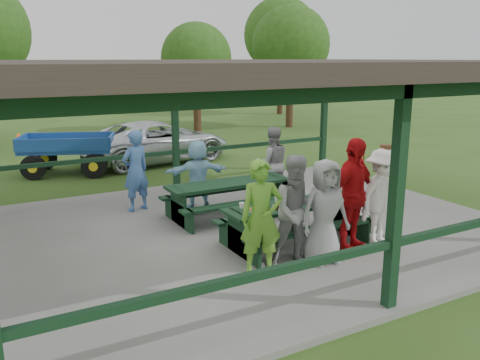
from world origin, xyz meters
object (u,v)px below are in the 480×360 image
picnic_table_far (229,194)px  pickup_truck (157,142)px  spectator_grey (272,163)px  farm_trailer (68,153)px  spectator_lblue (198,174)px  spectator_blue (136,171)px  contestant_white_fedora (382,197)px  contestant_red (353,196)px  contestant_grey_mid (325,212)px  picnic_table_near (295,218)px  contestant_green (261,218)px  contestant_grey_left (298,211)px

picnic_table_far → pickup_truck: bearing=82.8°
spectator_grey → farm_trailer: 6.67m
spectator_lblue → farm_trailer: (-1.78, 5.40, -0.25)m
picnic_table_far → spectator_blue: spectator_blue is taller
contestant_white_fedora → picnic_table_far: bearing=109.7°
contestant_red → contestant_white_fedora: contestant_red is taller
contestant_grey_mid → contestant_red: bearing=19.0°
contestant_red → picnic_table_far: bearing=94.4°
spectator_lblue → farm_trailer: bearing=-61.3°
picnic_table_near → contestant_green: bearing=-145.8°
contestant_grey_left → picnic_table_far: bearing=100.4°
pickup_truck → spectator_grey: bearing=177.7°
picnic_table_near → contestant_grey_mid: size_ratio=1.55×
contestant_grey_left → contestant_red: size_ratio=0.91×
contestant_white_fedora → pickup_truck: (-0.76, 9.51, -0.30)m
spectator_grey → farm_trailer: bearing=-38.0°
contestant_grey_left → pickup_truck: (1.10, 9.56, -0.33)m
contestant_grey_left → contestant_white_fedora: bearing=16.9°
picnic_table_far → contestant_red: 2.97m
picnic_table_far → spectator_lblue: size_ratio=1.72×
picnic_table_near → picnic_table_far: 2.02m
spectator_blue → picnic_table_far: bearing=121.7°
contestant_grey_left → pickup_truck: 9.63m
contestant_grey_mid → pickup_truck: size_ratio=0.35×
picnic_table_near → contestant_grey_left: bearing=-123.2°
farm_trailer → contestant_white_fedora: bearing=-46.1°
contestant_grey_left → farm_trailer: contestant_grey_left is taller
contestant_white_fedora → spectator_lblue: 4.16m
contestant_white_fedora → pickup_truck: size_ratio=0.37×
contestant_green → picnic_table_far: bearing=90.2°
contestant_grey_left → spectator_lblue: contestant_grey_left is taller
contestant_green → contestant_grey_mid: size_ratio=1.05×
picnic_table_near → spectator_lblue: size_ratio=1.74×
picnic_table_far → contestant_grey_left: size_ratio=1.46×
spectator_lblue → contestant_red: bearing=118.8°
farm_trailer → spectator_blue: bearing=-62.3°
picnic_table_far → contestant_grey_mid: 2.97m
picnic_table_near → pickup_truck: 8.75m
picnic_table_far → spectator_lblue: (-0.30, 0.91, 0.29)m
contestant_green → spectator_lblue: (0.63, 3.75, -0.13)m
contestant_grey_mid → farm_trailer: contestant_grey_mid is taller
picnic_table_far → contestant_grey_left: 2.87m
spectator_grey → pickup_truck: (-0.68, 6.01, -0.28)m
contestant_grey_left → pickup_truck: size_ratio=0.37×
contestant_red → contestant_grey_left: bearing=168.6°
contestant_red → picnic_table_near: bearing=115.1°
contestant_white_fedora → contestant_grey_mid: bearing=176.1°
picnic_table_far → contestant_grey_left: (-0.25, -2.83, 0.43)m
picnic_table_far → contestant_grey_mid: contestant_grey_mid is taller
picnic_table_near → spectator_lblue: spectator_lblue is taller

